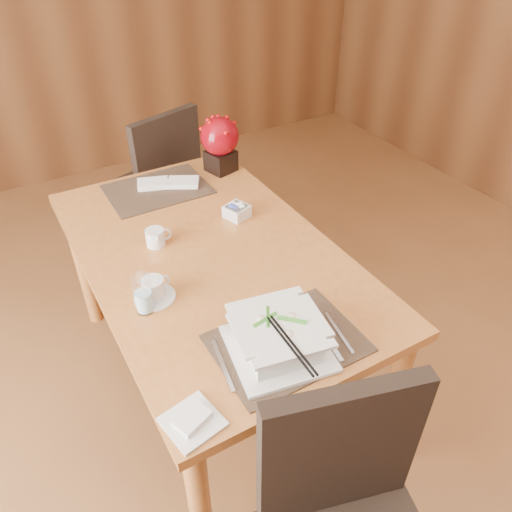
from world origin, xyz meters
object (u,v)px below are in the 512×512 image
soup_setting (279,338)px  far_chair (158,180)px  berry_decor (220,141)px  water_glass (143,294)px  creamer_jug (155,238)px  sugar_caddy (237,212)px  coffee_cup (154,290)px  bread_plate (192,422)px  dining_table (211,271)px

soup_setting → far_chair: 1.62m
berry_decor → far_chair: berry_decor is taller
water_glass → creamer_jug: (0.16, 0.33, -0.04)m
creamer_jug → berry_decor: 0.67m
water_glass → sugar_caddy: water_glass is taller
coffee_cup → berry_decor: berry_decor is taller
water_glass → coffee_cup: bearing=40.7°
berry_decor → creamer_jug: bearing=-139.5°
coffee_cup → bread_plate: 0.52m
bread_plate → soup_setting: bearing=16.8°
water_glass → berry_decor: (0.67, 0.76, 0.08)m
soup_setting → berry_decor: size_ratio=1.25×
creamer_jug → far_chair: bearing=73.6°
soup_setting → creamer_jug: soup_setting is taller
coffee_cup → creamer_jug: size_ratio=1.49×
soup_setting → water_glass: water_glass is taller
bread_plate → dining_table: bearing=60.8°
coffee_cup → berry_decor: bearing=49.3°
dining_table → water_glass: bearing=-150.2°
bread_plate → creamer_jug: bearing=75.5°
creamer_jug → berry_decor: size_ratio=0.35×
sugar_caddy → far_chair: 0.90m
dining_table → soup_setting: size_ratio=4.47×
dining_table → water_glass: water_glass is taller
dining_table → sugar_caddy: size_ratio=16.76×
dining_table → creamer_jug: bearing=138.1°
creamer_jug → sugar_caddy: (0.37, 0.02, -0.01)m
dining_table → far_chair: 1.05m
soup_setting → bread_plate: (-0.33, -0.10, -0.05)m
soup_setting → berry_decor: 1.20m
dining_table → bread_plate: bread_plate is taller
coffee_cup → sugar_caddy: coffee_cup is taller
water_glass → bread_plate: 0.48m
creamer_jug → dining_table: bearing=-38.3°
water_glass → far_chair: size_ratio=0.15×
coffee_cup → bread_plate: (-0.09, -0.52, -0.03)m
creamer_jug → bread_plate: (-0.21, -0.81, -0.03)m
water_glass → bread_plate: bearing=-95.3°
dining_table → sugar_caddy: bearing=38.2°
berry_decor → bread_plate: 1.43m
dining_table → coffee_cup: coffee_cup is taller
dining_table → coffee_cup: size_ratio=10.55×
coffee_cup → sugar_caddy: (0.49, 0.31, -0.01)m
coffee_cup → water_glass: bearing=-139.3°
coffee_cup → water_glass: (-0.05, -0.04, 0.04)m
berry_decor → dining_table: bearing=-120.7°
coffee_cup → water_glass: size_ratio=0.99×
water_glass → soup_setting: bearing=-52.7°
soup_setting → water_glass: (-0.29, 0.37, 0.01)m
coffee_cup → berry_decor: 0.96m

